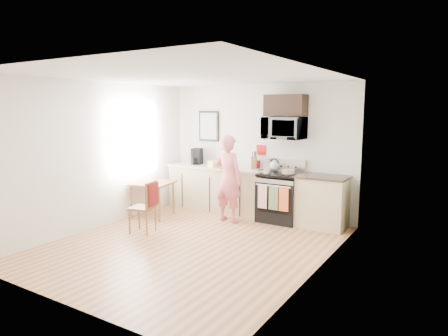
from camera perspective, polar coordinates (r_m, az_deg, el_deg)
The scene contains 28 objects.
floor at distance 6.41m, azimuth -4.62°, elevation -10.85°, with size 4.60×4.60×0.00m, color brown.
back_wall at distance 8.06m, azimuth 5.03°, elevation 2.60°, with size 4.00×0.04×2.60m, color silver.
front_wall at distance 4.50m, azimuth -22.50°, elevation -2.61°, with size 4.00×0.04×2.60m, color silver.
left_wall at distance 7.46m, azimuth -17.20°, elevation 1.80°, with size 0.04×4.60×2.60m, color silver.
right_wall at distance 5.18m, azimuth 13.32°, elevation -0.81°, with size 0.04×4.60×2.60m, color silver.
ceiling at distance 6.07m, azimuth -4.91°, elevation 13.00°, with size 4.00×4.60×0.04m, color silver.
window at distance 7.96m, azimuth -12.76°, elevation 4.16°, with size 0.06×1.40×1.50m.
cabinet_left at distance 8.32m, azimuth -0.91°, elevation -3.11°, with size 2.10×0.60×0.90m, color tan.
countertop_left at distance 8.24m, azimuth -0.92°, elevation 0.09°, with size 2.14×0.64×0.04m, color beige.
cabinet_right at distance 7.38m, azimuth 13.86°, elevation -4.84°, with size 0.84×0.60×0.90m, color tan.
countertop_right at distance 7.29m, azimuth 13.99°, elevation -1.24°, with size 0.88×0.64×0.04m, color black.
range at distance 7.64m, azimuth 8.08°, elevation -4.34°, with size 0.76×0.70×1.16m.
microwave at distance 7.56m, azimuth 8.60°, elevation 5.65°, with size 0.76×0.51×0.42m, color silver.
upper_cabinet at distance 7.59m, azimuth 8.81°, elevation 8.83°, with size 0.76×0.35×0.40m, color black.
wall_art at distance 8.61m, azimuth -2.19°, elevation 6.00°, with size 0.50×0.04×0.65m.
wall_trivet at distance 8.02m, azimuth 5.30°, elevation 2.57°, with size 0.20×0.02×0.20m, color #B40F12.
person at distance 7.48m, azimuth 0.64°, elevation -1.52°, with size 0.60×0.39×1.64m, color #CE3856.
dining_table at distance 7.97m, azimuth -10.19°, elevation -2.57°, with size 0.77×0.77×0.69m.
chair at distance 6.91m, azimuth -10.70°, elevation -4.52°, with size 0.50×0.46×0.90m.
knife_block at distance 7.91m, azimuth 4.31°, elevation 0.73°, with size 0.11×0.15×0.24m, color brown.
utensil_crock at distance 8.01m, azimuth 4.72°, elevation 1.06°, with size 0.12×0.12×0.37m.
fruit_bowl at distance 8.37m, azimuth -0.27°, elevation 0.64°, with size 0.28×0.28×0.10m.
milk_carton at distance 8.65m, azimuth -4.47°, elevation 1.47°, with size 0.10×0.10×0.26m, color #D1B67D.
coffee_maker at distance 8.55m, azimuth -3.92°, elevation 1.60°, with size 0.24×0.31×0.34m.
bread_bag at distance 8.17m, azimuth -1.49°, elevation 0.58°, with size 0.32×0.15×0.12m, color #D8B571.
cake at distance 7.41m, azimuth 9.13°, elevation -0.57°, with size 0.27×0.27×0.09m.
kettle at distance 7.81m, azimuth 7.18°, elevation 0.38°, with size 0.19×0.19×0.24m.
pot at distance 7.46m, azimuth 6.01°, elevation -0.41°, with size 0.19×0.32×0.10m.
Camera 1 is at (3.61, -4.86, 2.11)m, focal length 32.00 mm.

